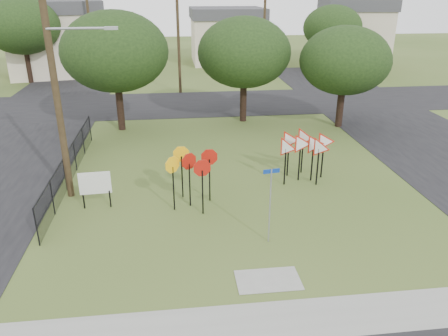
{
  "coord_description": "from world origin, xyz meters",
  "views": [
    {
      "loc": [
        -2.7,
        -13.35,
        8.47
      ],
      "look_at": [
        -0.74,
        3.0,
        1.6
      ],
      "focal_mm": 35.0,
      "sensor_mm": 36.0,
      "label": 1
    }
  ],
  "objects_px": {
    "stop_sign_cluster": "(191,166)",
    "yield_sign_cluster": "(305,145)",
    "street_name_sign": "(270,201)",
    "info_board": "(95,184)"
  },
  "relations": [
    {
      "from": "stop_sign_cluster",
      "to": "yield_sign_cluster",
      "type": "bearing_deg",
      "value": 20.81
    },
    {
      "from": "stop_sign_cluster",
      "to": "yield_sign_cluster",
      "type": "height_order",
      "value": "stop_sign_cluster"
    },
    {
      "from": "yield_sign_cluster",
      "to": "stop_sign_cluster",
      "type": "bearing_deg",
      "value": -159.19
    },
    {
      "from": "street_name_sign",
      "to": "stop_sign_cluster",
      "type": "height_order",
      "value": "street_name_sign"
    },
    {
      "from": "street_name_sign",
      "to": "stop_sign_cluster",
      "type": "distance_m",
      "value": 4.07
    },
    {
      "from": "yield_sign_cluster",
      "to": "info_board",
      "type": "height_order",
      "value": "yield_sign_cluster"
    },
    {
      "from": "stop_sign_cluster",
      "to": "info_board",
      "type": "distance_m",
      "value": 3.96
    },
    {
      "from": "street_name_sign",
      "to": "info_board",
      "type": "relative_size",
      "value": 1.77
    },
    {
      "from": "stop_sign_cluster",
      "to": "info_board",
      "type": "height_order",
      "value": "stop_sign_cluster"
    },
    {
      "from": "stop_sign_cluster",
      "to": "info_board",
      "type": "xyz_separation_m",
      "value": [
        -3.89,
        0.23,
        -0.7
      ]
    }
  ]
}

